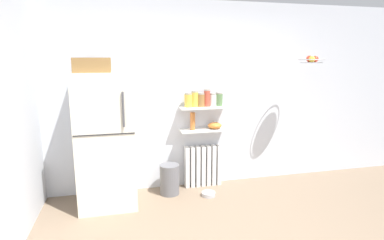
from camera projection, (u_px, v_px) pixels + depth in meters
The scene contains 17 objects.
ground_plane at pixel (245, 238), 3.20m from camera, with size 7.04×7.04×0.00m, color #7A6651.
back_wall at pixel (205, 96), 4.42m from camera, with size 7.04×0.10×2.60m, color silver.
refrigerator at pixel (106, 137), 3.82m from camera, with size 0.69×0.71×1.84m.
radiator at pixel (203, 166), 4.48m from camera, with size 0.53×0.12×0.59m.
wall_shelf_lower at pixel (204, 130), 4.35m from camera, with size 0.67×0.22×0.03m, color white.
wall_shelf_upper at pixel (204, 107), 4.28m from camera, with size 0.67×0.22×0.03m, color white.
storage_jar_0 at pixel (188, 100), 4.21m from camera, with size 0.11×0.11×0.20m.
storage_jar_1 at pixel (195, 99), 4.23m from camera, with size 0.10×0.10×0.22m.
storage_jar_2 at pixel (201, 100), 4.25m from camera, with size 0.11×0.11×0.19m.
storage_jar_3 at pixel (207, 98), 4.27m from camera, with size 0.09×0.09×0.24m.
storage_jar_4 at pixel (213, 100), 4.29m from camera, with size 0.10×0.10×0.18m.
storage_jar_5 at pixel (219, 99), 4.31m from camera, with size 0.10×0.10×0.19m.
vase at pixel (193, 121), 4.28m from camera, with size 0.07×0.07×0.25m, color #CC7033.
shelf_bowl at pixel (215, 126), 4.37m from camera, with size 0.20×0.20×0.09m, color orange.
trash_bin at pixel (170, 179), 4.22m from camera, with size 0.26×0.26×0.42m, color slate.
pet_food_bowl at pixel (208, 194), 4.18m from camera, with size 0.19×0.19×0.05m, color #B7B7BC.
hanging_fruit_basket at pixel (312, 60), 4.15m from camera, with size 0.35×0.35×0.10m.
Camera 1 is at (-1.21, -2.19, 1.83)m, focal length 28.89 mm.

